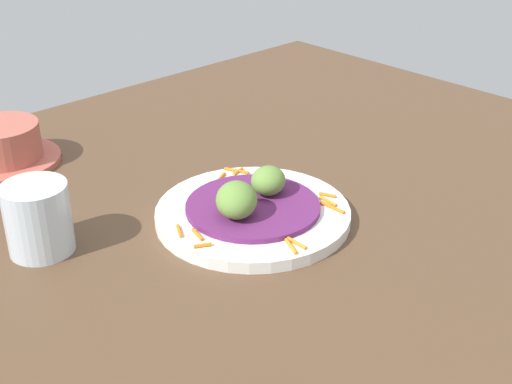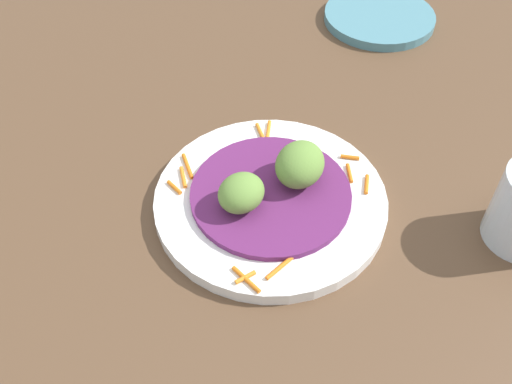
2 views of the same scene
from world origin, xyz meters
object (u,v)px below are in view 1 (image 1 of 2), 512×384
object	(u,v)px
guac_scoop_center	(268,181)
terracotta_bowl	(3,146)
guac_scoop_left	(236,200)
water_glass	(38,218)
main_plate	(253,214)

from	to	relation	value
guac_scoop_center	terracotta_bowl	size ratio (longest dim) A/B	0.31
guac_scoop_left	terracotta_bowl	world-z (taller)	guac_scoop_left
water_glass	guac_scoop_left	bearing A→B (deg)	-123.11
main_plate	guac_scoop_left	xyz separation A→B (cm)	(-0.74, 3.21, 3.41)
guac_scoop_left	water_glass	distance (cm)	21.60
guac_scoop_center	water_glass	distance (cm)	26.60
main_plate	terracotta_bowl	size ratio (longest dim) A/B	1.53
guac_scoop_center	terracotta_bowl	bearing A→B (deg)	26.81
main_plate	terracotta_bowl	bearing A→B (deg)	21.94
terracotta_bowl	water_glass	world-z (taller)	water_glass
main_plate	water_glass	distance (cm)	24.22
guac_scoop_center	terracotta_bowl	world-z (taller)	terracotta_bowl
guac_scoop_left	terracotta_bowl	xyz separation A→B (cm)	(35.70, 10.88, -1.60)
main_plate	guac_scoop_left	size ratio (longest dim) A/B	4.16
guac_scoop_center	terracotta_bowl	distance (cm)	38.37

